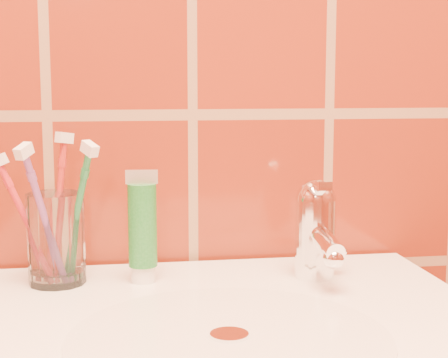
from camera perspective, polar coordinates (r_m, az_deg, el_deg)
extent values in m
cylinder|color=silver|center=(0.64, 0.44, -13.03)|extent=(0.30, 0.30, 0.00)
cylinder|color=white|center=(0.64, 0.44, -12.86)|extent=(0.04, 0.04, 0.00)
cylinder|color=white|center=(0.82, -13.78, -4.83)|extent=(0.08, 0.08, 0.11)
cylinder|color=white|center=(0.82, -6.73, -7.82)|extent=(0.03, 0.03, 0.02)
cylinder|color=#186623|center=(0.81, -6.80, -3.82)|extent=(0.03, 0.03, 0.10)
cube|color=beige|center=(0.80, -6.86, 0.18)|extent=(0.04, 0.00, 0.02)
cylinder|color=white|center=(0.83, 7.57, -4.92)|extent=(0.05, 0.05, 0.09)
sphere|color=white|center=(0.82, 7.63, -1.70)|extent=(0.05, 0.05, 0.05)
cylinder|color=white|center=(0.80, 8.36, -5.00)|extent=(0.02, 0.09, 0.03)
cube|color=white|center=(0.81, 7.89, -0.59)|extent=(0.02, 0.06, 0.01)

